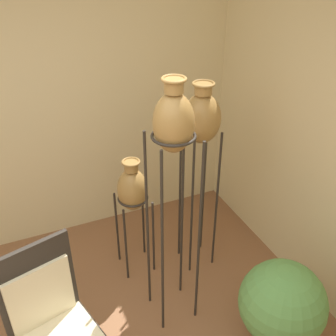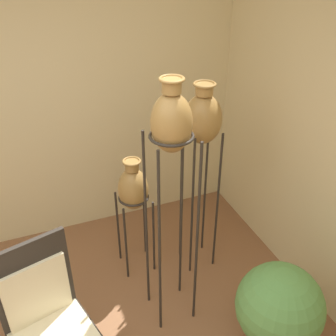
# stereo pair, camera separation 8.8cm
# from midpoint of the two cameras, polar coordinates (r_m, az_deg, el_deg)

# --- Properties ---
(vase_stand_tall) EXTENTS (0.30, 0.30, 1.95)m
(vase_stand_tall) POSITION_cam_midpoint_polar(r_m,az_deg,el_deg) (2.43, -0.23, 5.22)
(vase_stand_tall) COLOR #28231E
(vase_stand_tall) RESTS_ON ground_plane
(vase_stand_medium) EXTENTS (0.30, 0.30, 1.73)m
(vase_stand_medium) POSITION_cam_midpoint_polar(r_m,az_deg,el_deg) (3.04, 4.08, 6.60)
(vase_stand_medium) COLOR #28231E
(vase_stand_medium) RESTS_ON ground_plane
(vase_stand_short) EXTENTS (0.27, 0.27, 1.11)m
(vase_stand_short) POSITION_cam_midpoint_polar(r_m,az_deg,el_deg) (3.27, -5.94, -3.32)
(vase_stand_short) COLOR #28231E
(vase_stand_short) RESTS_ON ground_plane
(chair) EXTENTS (0.61, 0.60, 1.15)m
(chair) POSITION_cam_midpoint_polar(r_m,az_deg,el_deg) (2.67, -17.49, -20.55)
(chair) COLOR #28231E
(chair) RESTS_ON ground_plane
(potted_plant) EXTENTS (0.60, 0.60, 0.79)m
(potted_plant) POSITION_cam_midpoint_polar(r_m,az_deg,el_deg) (2.96, 15.26, -18.89)
(potted_plant) COLOR brown
(potted_plant) RESTS_ON ground_plane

